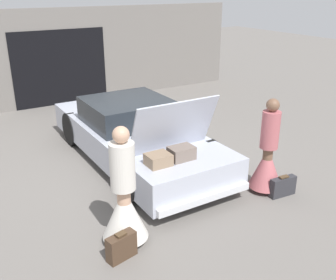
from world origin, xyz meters
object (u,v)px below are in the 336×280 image
(person_left, at_px, (124,203))
(suitcase_beside_left_person, at_px, (121,247))
(suitcase_beside_right_person, at_px, (283,187))
(car, at_px, (134,134))
(person_right, at_px, (267,159))

(person_left, bearing_deg, suitcase_beside_left_person, -44.91)
(suitcase_beside_left_person, relative_size, suitcase_beside_right_person, 0.88)
(car, relative_size, person_right, 2.91)
(car, xyz_separation_m, suitcase_beside_left_person, (-1.59, -2.78, -0.37))
(person_right, bearing_deg, person_left, 83.48)
(person_left, relative_size, suitcase_beside_left_person, 3.97)
(suitcase_beside_left_person, bearing_deg, person_left, 56.47)
(suitcase_beside_right_person, bearing_deg, person_right, 111.08)
(car, bearing_deg, person_right, -59.95)
(person_left, height_order, suitcase_beside_left_person, person_left)
(person_left, xyz_separation_m, suitcase_beside_right_person, (2.88, -0.24, -0.45))
(person_right, bearing_deg, car, 22.18)
(person_right, distance_m, suitcase_beside_left_person, 3.03)
(person_right, distance_m, suitcase_beside_right_person, 0.54)
(person_right, xyz_separation_m, suitcase_beside_right_person, (0.12, -0.31, -0.43))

